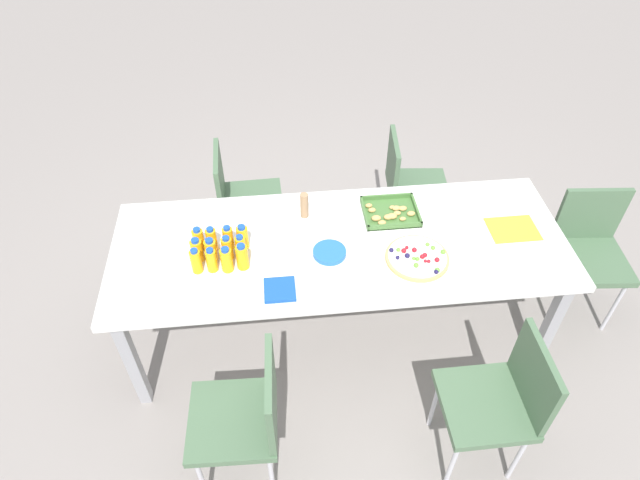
% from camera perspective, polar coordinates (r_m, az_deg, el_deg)
% --- Properties ---
extents(ground_plane, '(12.00, 12.00, 0.00)m').
position_cam_1_polar(ground_plane, '(3.44, 1.80, -9.36)').
color(ground_plane, gray).
extents(party_table, '(2.39, 0.87, 0.76)m').
position_cam_1_polar(party_table, '(2.91, 2.09, -1.15)').
color(party_table, silver).
rests_on(party_table, ground_plane).
extents(chair_near_left, '(0.41, 0.41, 0.83)m').
position_cam_1_polar(chair_near_left, '(2.59, -7.61, -17.47)').
color(chair_near_left, '#4C6B4C').
rests_on(chair_near_left, ground_plane).
extents(chair_far_right, '(0.44, 0.44, 0.83)m').
position_cam_1_polar(chair_far_right, '(3.72, 9.18, 5.93)').
color(chair_far_right, '#4C6B4C').
rests_on(chair_far_right, ground_plane).
extents(chair_far_left, '(0.41, 0.41, 0.83)m').
position_cam_1_polar(chair_far_left, '(3.60, -8.28, 4.57)').
color(chair_far_left, '#4C6B4C').
rests_on(chair_far_left, ground_plane).
extents(chair_near_right, '(0.40, 0.40, 0.83)m').
position_cam_1_polar(chair_near_right, '(2.73, 18.36, -15.28)').
color(chair_near_right, '#4C6B4C').
rests_on(chair_near_right, ground_plane).
extents(chair_end, '(0.43, 0.43, 0.83)m').
position_cam_1_polar(chair_end, '(3.59, 26.22, -0.57)').
color(chair_end, '#4C6B4C').
rests_on(chair_end, ground_plane).
extents(juice_bottle_0, '(0.05, 0.05, 0.15)m').
position_cam_1_polar(juice_bottle_0, '(2.75, -12.76, -2.14)').
color(juice_bottle_0, '#F9AD14').
rests_on(juice_bottle_0, party_table).
extents(juice_bottle_1, '(0.05, 0.05, 0.14)m').
position_cam_1_polar(juice_bottle_1, '(2.74, -11.22, -2.07)').
color(juice_bottle_1, '#FAAE14').
rests_on(juice_bottle_1, party_table).
extents(juice_bottle_2, '(0.06, 0.06, 0.14)m').
position_cam_1_polar(juice_bottle_2, '(2.73, -9.69, -2.03)').
color(juice_bottle_2, '#F9AC14').
rests_on(juice_bottle_2, party_table).
extents(juice_bottle_3, '(0.06, 0.06, 0.15)m').
position_cam_1_polar(juice_bottle_3, '(2.73, -8.09, -1.73)').
color(juice_bottle_3, '#F9AE14').
rests_on(juice_bottle_3, party_table).
extents(juice_bottle_4, '(0.06, 0.06, 0.14)m').
position_cam_1_polar(juice_bottle_4, '(2.81, -12.68, -1.03)').
color(juice_bottle_4, '#F9AF14').
rests_on(juice_bottle_4, party_table).
extents(juice_bottle_5, '(0.06, 0.06, 0.14)m').
position_cam_1_polar(juice_bottle_5, '(2.79, -11.29, -1.03)').
color(juice_bottle_5, '#F9AD14').
rests_on(juice_bottle_5, party_table).
extents(juice_bottle_6, '(0.05, 0.05, 0.14)m').
position_cam_1_polar(juice_bottle_6, '(2.78, -9.62, -0.84)').
color(juice_bottle_6, '#F9AC14').
rests_on(juice_bottle_6, party_table).
extents(juice_bottle_7, '(0.05, 0.05, 0.14)m').
position_cam_1_polar(juice_bottle_7, '(2.78, -8.24, -0.73)').
color(juice_bottle_7, '#F8AE14').
rests_on(juice_bottle_7, party_table).
extents(juice_bottle_8, '(0.06, 0.06, 0.14)m').
position_cam_1_polar(juice_bottle_8, '(2.86, -12.52, 0.03)').
color(juice_bottle_8, '#F9AB14').
rests_on(juice_bottle_8, party_table).
extents(juice_bottle_9, '(0.05, 0.05, 0.14)m').
position_cam_1_polar(juice_bottle_9, '(2.84, -11.21, 0.07)').
color(juice_bottle_9, '#F9AF14').
rests_on(juice_bottle_9, party_table).
extents(juice_bottle_10, '(0.05, 0.05, 0.14)m').
position_cam_1_polar(juice_bottle_10, '(2.84, -9.53, 0.22)').
color(juice_bottle_10, '#F9AB14').
rests_on(juice_bottle_10, party_table).
extents(juice_bottle_11, '(0.06, 0.06, 0.14)m').
position_cam_1_polar(juice_bottle_11, '(2.83, -8.05, 0.28)').
color(juice_bottle_11, '#F9AF14').
rests_on(juice_bottle_11, party_table).
extents(fruit_pizza, '(0.32, 0.32, 0.05)m').
position_cam_1_polar(fruit_pizza, '(2.82, 10.10, -1.80)').
color(fruit_pizza, tan).
rests_on(fruit_pizza, party_table).
extents(snack_tray, '(0.30, 0.26, 0.04)m').
position_cam_1_polar(snack_tray, '(3.05, 7.31, 2.81)').
color(snack_tray, '#477238').
rests_on(snack_tray, party_table).
extents(plate_stack, '(0.17, 0.17, 0.02)m').
position_cam_1_polar(plate_stack, '(2.80, 1.00, -1.30)').
color(plate_stack, blue).
rests_on(plate_stack, party_table).
extents(napkin_stack, '(0.15, 0.15, 0.02)m').
position_cam_1_polar(napkin_stack, '(2.64, -4.21, -5.18)').
color(napkin_stack, '#194CA5').
rests_on(napkin_stack, party_table).
extents(cardboard_tube, '(0.04, 0.04, 0.15)m').
position_cam_1_polar(cardboard_tube, '(2.98, -1.64, 3.61)').
color(cardboard_tube, '#9E7A56').
rests_on(cardboard_tube, party_table).
extents(paper_folder, '(0.26, 0.20, 0.01)m').
position_cam_1_polar(paper_folder, '(3.12, 19.42, 1.09)').
color(paper_folder, yellow).
rests_on(paper_folder, party_table).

